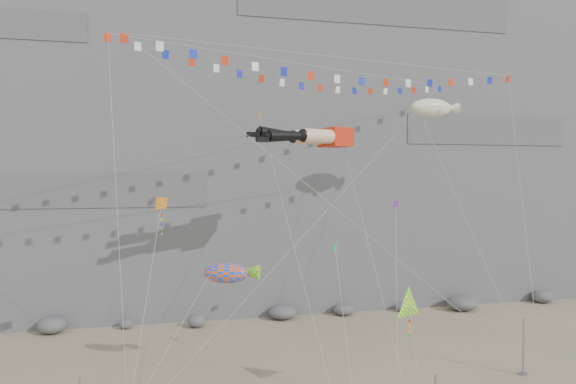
# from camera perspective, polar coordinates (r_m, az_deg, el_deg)

# --- Properties ---
(cliff) EXTENTS (80.00, 28.00, 50.00)m
(cliff) POSITION_cam_1_polar(r_m,az_deg,el_deg) (67.42, -3.56, 11.64)
(cliff) COLOR slate
(cliff) RESTS_ON ground
(talus_boulders) EXTENTS (60.00, 3.00, 1.20)m
(talus_boulders) POSITION_cam_1_polar(r_m,az_deg,el_deg) (53.22, -0.55, -12.14)
(talus_boulders) COLOR slate
(talus_boulders) RESTS_ON ground
(anchor_pole_right) EXTENTS (0.12, 0.12, 3.81)m
(anchor_pole_right) POSITION_cam_1_polar(r_m,az_deg,el_deg) (41.78, 22.80, -14.27)
(anchor_pole_right) COLOR gray
(anchor_pole_right) RESTS_ON ground
(legs_kite) EXTENTS (8.16, 17.20, 22.54)m
(legs_kite) POSITION_cam_1_polar(r_m,az_deg,el_deg) (41.44, 2.34, 5.64)
(legs_kite) COLOR red
(legs_kite) RESTS_ON ground
(flag_banner_upper) EXTENTS (29.21, 18.40, 28.15)m
(flag_banner_upper) POSITION_cam_1_polar(r_m,az_deg,el_deg) (44.48, 2.34, 12.71)
(flag_banner_upper) COLOR red
(flag_banner_upper) RESTS_ON ground
(flag_banner_lower) EXTENTS (29.11, 8.39, 24.63)m
(flag_banner_lower) POSITION_cam_1_polar(r_m,az_deg,el_deg) (39.24, 6.32, 13.32)
(flag_banner_lower) COLOR red
(flag_banner_lower) RESTS_ON ground
(harlequin_kite) EXTENTS (2.88, 7.32, 13.33)m
(harlequin_kite) POSITION_cam_1_polar(r_m,az_deg,el_deg) (36.42, -12.74, -1.22)
(harlequin_kite) COLOR red
(harlequin_kite) RESTS_ON ground
(fish_windsock) EXTENTS (8.58, 8.14, 11.66)m
(fish_windsock) POSITION_cam_1_polar(r_m,az_deg,el_deg) (36.35, -6.34, -8.19)
(fish_windsock) COLOR #F1520C
(fish_windsock) RESTS_ON ground
(delta_kite) EXTENTS (2.17, 4.57, 7.64)m
(delta_kite) POSITION_cam_1_polar(r_m,az_deg,el_deg) (32.80, 12.28, -11.29)
(delta_kite) COLOR yellow
(delta_kite) RESTS_ON ground
(blimp_windsock) EXTENTS (4.62, 11.45, 21.72)m
(blimp_windsock) POSITION_cam_1_polar(r_m,az_deg,el_deg) (48.69, 14.37, 8.26)
(blimp_windsock) COLOR beige
(blimp_windsock) RESTS_ON ground
(small_kite_a) EXTENTS (2.23, 14.54, 22.70)m
(small_kite_a) POSITION_cam_1_polar(r_m,az_deg,el_deg) (42.46, -2.76, 7.36)
(small_kite_a) COLOR orange
(small_kite_a) RESTS_ON ground
(small_kite_b) EXTENTS (4.59, 9.61, 14.88)m
(small_kite_b) POSITION_cam_1_polar(r_m,az_deg,el_deg) (41.24, 10.91, -1.51)
(small_kite_b) COLOR purple
(small_kite_b) RESTS_ON ground
(small_kite_c) EXTENTS (2.21, 8.97, 12.05)m
(small_kite_c) POSITION_cam_1_polar(r_m,az_deg,el_deg) (36.71, 4.84, -5.90)
(small_kite_c) COLOR green
(small_kite_c) RESTS_ON ground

